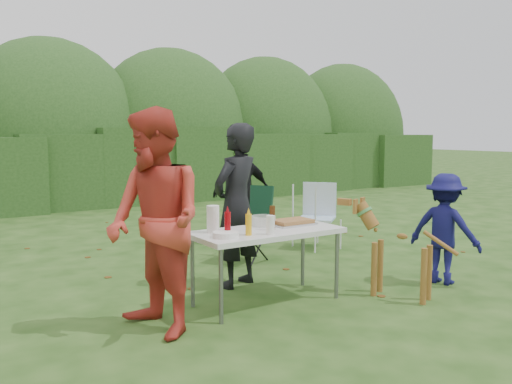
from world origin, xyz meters
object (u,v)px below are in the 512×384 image
camping_chair (247,224)px  person_red_jacket (155,222)px  child (445,229)px  dog (402,251)px  paper_towel_roll (213,219)px  person_black_puffy (242,192)px  ketchup_bottle (228,224)px  lawn_chair (317,216)px  beer_bottle (272,218)px  person_cook (236,205)px  folding_table (267,235)px  mustard_bottle (249,225)px

camping_chair → person_red_jacket: bearing=7.8°
person_red_jacket → child: size_ratio=1.54×
dog → paper_towel_roll: bearing=42.3°
person_black_puffy → paper_towel_roll: bearing=58.2°
child → paper_towel_roll: 2.69m
child → ketchup_bottle: size_ratio=5.65×
lawn_chair → beer_bottle: bearing=0.4°
person_black_puffy → person_cook: bearing=62.0°
folding_table → child: size_ratio=1.21×
folding_table → child: (2.07, -0.51, -0.06)m
camping_chair → child: bearing=88.9°
dog → person_black_puffy: bearing=-24.4°
ketchup_bottle → paper_towel_roll: paper_towel_roll is taller
person_black_puffy → lawn_chair: bearing=137.5°
dog → camping_chair: size_ratio=1.03×
person_black_puffy → beer_bottle: bearing=69.5°
folding_table → person_black_puffy: bearing=63.1°
person_black_puffy → mustard_bottle: size_ratio=7.97×
mustard_bottle → beer_bottle: (0.35, 0.11, 0.02)m
person_red_jacket → beer_bottle: person_red_jacket is taller
beer_bottle → person_red_jacket: bearing=-173.6°
camping_chair → paper_towel_roll: paper_towel_roll is taller
child → beer_bottle: size_ratio=5.18×
mustard_bottle → beer_bottle: 0.36m
person_cook → lawn_chair: person_cook is taller
person_cook → paper_towel_roll: 0.77m
dog → lawn_chair: (0.83, 2.35, -0.01)m
child → beer_bottle: 2.10m
beer_bottle → paper_towel_roll: size_ratio=0.92×
beer_bottle → person_black_puffy: bearing=64.2°
beer_bottle → paper_towel_roll: (-0.56, 0.20, 0.01)m
person_black_puffy → paper_towel_roll: 3.01m
child → mustard_bottle: size_ratio=6.21×
dog → camping_chair: camping_chair is taller
person_red_jacket → paper_towel_roll: 0.82m
person_red_jacket → dog: person_red_jacket is taller
person_red_jacket → ketchup_bottle: bearing=92.1°
dog → folding_table: bearing=39.8°
ketchup_bottle → paper_towel_roll: bearing=101.6°
person_cook → camping_chair: size_ratio=1.80×
mustard_bottle → ketchup_bottle: (-0.17, 0.10, 0.01)m
person_red_jacket → person_black_puffy: 3.75m
ketchup_bottle → lawn_chair: bearing=34.7°
mustard_bottle → dog: bearing=-17.6°
dog → lawn_chair: bearing=-42.7°
folding_table → beer_bottle: (0.05, -0.03, 0.17)m
folding_table → beer_bottle: beer_bottle is taller
dog → mustard_bottle: dog is taller
child → paper_towel_roll: child is taller
child → folding_table: bearing=59.2°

